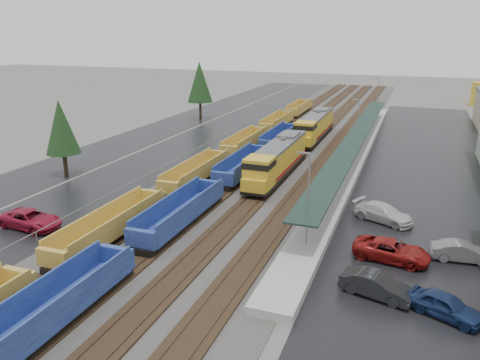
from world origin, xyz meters
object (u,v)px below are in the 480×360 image
(locomotive_lead, at_px, (277,160))
(parked_car_east_c, at_px, (383,213))
(parked_car_east_b, at_px, (392,251))
(parked_car_east_d, at_px, (446,306))
(well_string_yellow, at_px, (197,173))
(well_string_blue, at_px, (181,213))
(locomotive_trail, at_px, (314,127))
(parked_car_west_c, at_px, (31,219))
(parked_car_east_a, at_px, (376,286))
(parked_car_east_e, at_px, (462,252))

(locomotive_lead, bearing_deg, parked_car_east_c, -35.82)
(parked_car_east_b, relative_size, parked_car_east_d, 1.28)
(well_string_yellow, xyz_separation_m, well_string_blue, (4.00, -11.63, 0.03))
(locomotive_trail, xyz_separation_m, parked_car_west_c, (-16.05, -42.48, -1.46))
(parked_car_east_d, bearing_deg, parked_car_west_c, 111.10)
(locomotive_trail, relative_size, parked_car_east_b, 3.30)
(parked_car_east_a, bearing_deg, locomotive_lead, 45.42)
(locomotive_trail, relative_size, parked_car_west_c, 3.22)
(parked_car_east_c, bearing_deg, parked_car_east_d, -137.60)
(parked_car_east_d, bearing_deg, parked_car_east_a, 101.73)
(parked_car_east_c, distance_m, parked_car_east_d, 14.89)
(well_string_yellow, bearing_deg, parked_car_east_e, -20.92)
(well_string_blue, relative_size, parked_car_east_b, 13.93)
(well_string_yellow, height_order, parked_car_east_c, well_string_yellow)
(well_string_yellow, bearing_deg, parked_car_east_b, -28.71)
(locomotive_trail, xyz_separation_m, parked_car_east_e, (18.81, -36.04, -1.53))
(parked_car_east_b, distance_m, parked_car_east_d, 7.42)
(locomotive_lead, relative_size, locomotive_trail, 1.00)
(locomotive_trail, bearing_deg, well_string_yellow, -107.23)
(parked_car_west_c, bearing_deg, parked_car_east_c, -63.04)
(well_string_yellow, relative_size, parked_car_east_e, 25.21)
(parked_car_east_c, height_order, parked_car_east_d, parked_car_east_c)
(locomotive_lead, bearing_deg, parked_car_east_e, -38.65)
(parked_car_east_a, distance_m, parked_car_east_d, 4.20)
(well_string_yellow, height_order, parked_car_east_e, well_string_yellow)
(locomotive_trail, height_order, parked_car_east_b, locomotive_trail)
(parked_car_west_c, height_order, parked_car_east_d, parked_car_west_c)
(well_string_yellow, distance_m, well_string_blue, 12.30)
(parked_car_east_a, bearing_deg, well_string_blue, 85.73)
(well_string_yellow, bearing_deg, well_string_blue, -71.02)
(parked_car_east_a, bearing_deg, parked_car_east_d, -87.67)
(parked_car_east_d, bearing_deg, parked_car_east_c, 42.44)
(locomotive_lead, xyz_separation_m, parked_car_east_e, (18.81, -15.04, -1.53))
(parked_car_west_c, xyz_separation_m, parked_car_east_d, (33.39, -1.82, -0.05))
(well_string_yellow, height_order, parked_car_east_a, well_string_yellow)
(parked_car_east_c, bearing_deg, parked_car_east_b, -147.17)
(locomotive_lead, distance_m, parked_car_east_e, 24.13)
(locomotive_trail, relative_size, parked_car_east_d, 4.21)
(well_string_blue, relative_size, parked_car_west_c, 13.59)
(well_string_blue, height_order, parked_car_east_c, well_string_blue)
(locomotive_lead, height_order, parked_car_east_b, locomotive_lead)
(parked_car_east_c, bearing_deg, locomotive_trail, 47.01)
(parked_car_west_c, xyz_separation_m, parked_car_east_b, (29.89, 4.72, -0.02))
(locomotive_trail, bearing_deg, locomotive_lead, -90.00)
(well_string_blue, relative_size, parked_car_east_a, 16.66)
(locomotive_lead, bearing_deg, well_string_blue, -103.69)
(locomotive_trail, height_order, parked_car_east_c, locomotive_trail)
(well_string_blue, xyz_separation_m, parked_car_east_c, (16.69, 7.26, -0.37))
(well_string_blue, distance_m, parked_car_west_c, 13.07)
(parked_car_east_b, bearing_deg, parked_car_east_d, -144.26)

